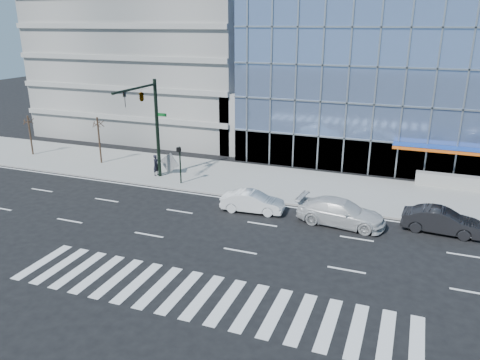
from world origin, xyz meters
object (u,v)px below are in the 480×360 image
Objects in this scene: street_tree_far at (28,121)px; white_sedan at (253,202)px; street_tree_near at (98,124)px; pedestrian at (156,165)px; traffic_signal at (146,107)px; ped_signal_post at (180,159)px; white_suv at (341,212)px; dark_sedan at (441,221)px; tilted_panel at (170,163)px.

street_tree_far is 25.50m from white_sedan.
street_tree_near reaches higher than pedestrian.
traffic_signal reaches higher than white_sedan.
pedestrian is at bearing -5.62° from street_tree_far.
street_tree_far is at bearing 89.41° from pedestrian.
white_sedan is (24.70, -5.70, -2.74)m from street_tree_far.
traffic_signal is 7.96m from street_tree_near.
ped_signal_post reaches higher than pedestrian.
street_tree_near is 23.59m from white_suv.
street_tree_far is 2.19× the size of pedestrian.
street_tree_near is at bearing 81.53° from white_suv.
street_tree_near is at bearing 157.29° from traffic_signal.
street_tree_far is at bearing 72.21° from white_sedan.
street_tree_far reaches higher than dark_sedan.
street_tree_near is at bearing 84.57° from dark_sedan.
dark_sedan is at bearing -4.71° from traffic_signal.
street_tree_far is (-17.50, 2.56, 1.30)m from ped_signal_post.
white_suv is (30.70, -5.70, -2.63)m from street_tree_far.
white_sedan is at bearing -107.94° from pedestrian.
dark_sedan is at bearing -6.42° from ped_signal_post.
ped_signal_post is 7.98m from white_sedan.
dark_sedan is 22.30m from pedestrian.
street_tree_far is at bearing 86.58° from dark_sedan.
tilted_panel is (15.44, -0.57, -2.39)m from street_tree_far.
street_tree_far is at bearing 168.95° from traffic_signal.
street_tree_near reaches higher than white_suv.
street_tree_near is 29.24m from dark_sedan.
white_sedan is at bearing -15.94° from traffic_signal.
traffic_signal is at bearing -98.88° from tilted_panel.
traffic_signal is 5.36m from pedestrian.
traffic_signal reaches higher than street_tree_far.
dark_sedan is at bearing -75.08° from white_suv.
street_tree_far is 0.83× the size of dark_sedan.
white_sedan is 3.32× the size of tilted_panel.
street_tree_near is (-7.00, 2.93, -2.39)m from traffic_signal.
traffic_signal is 2.67× the size of ped_signal_post.
traffic_signal is 6.15× the size of tilted_panel.
pedestrian reaches higher than dark_sedan.
dark_sedan is (6.00, 0.98, -0.05)m from white_suv.
white_suv is at bearing -99.84° from pedestrian.
dark_sedan is at bearing -93.43° from pedestrian.
ped_signal_post reaches higher than white_suv.
white_suv is 1.31× the size of white_sedan.
pedestrian is (6.64, -1.44, -2.75)m from street_tree_near.
white_suv is 16.61m from pedestrian.
traffic_signal is 2.07× the size of street_tree_far.
traffic_signal reaches higher than dark_sedan.
street_tree_far is 31.33m from white_suv.
white_suv is at bearing -13.40° from ped_signal_post.
street_tree_far reaches higher than ped_signal_post.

